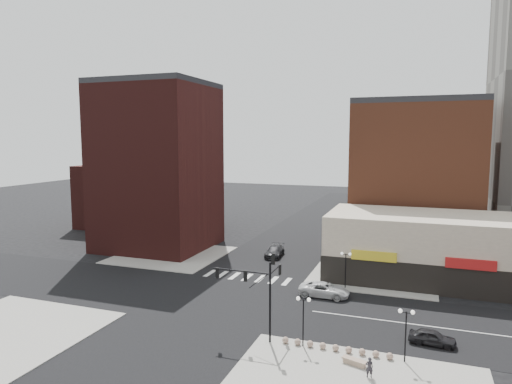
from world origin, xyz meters
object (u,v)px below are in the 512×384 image
(street_lamp_se_a, at_px, (303,309))
(dark_sedan_east, at_px, (432,337))
(traffic_signal, at_px, (261,284))
(street_lamp_ne, at_px, (346,261))
(white_suv, at_px, (324,290))
(stone_bench, at_px, (354,362))
(street_lamp_se_b, at_px, (406,322))
(dark_sedan_north, at_px, (275,251))
(pedestrian, at_px, (369,367))

(street_lamp_se_a, height_order, dark_sedan_east, street_lamp_se_a)
(traffic_signal, xyz_separation_m, street_lamp_ne, (4.76, 15.83, -1.67))
(street_lamp_se_a, bearing_deg, white_suv, 93.44)
(stone_bench, bearing_deg, white_suv, 128.24)
(street_lamp_se_a, xyz_separation_m, street_lamp_ne, (1.00, 16.00, 0.00))
(street_lamp_se_b, xyz_separation_m, dark_sedan_north, (-18.92, 26.94, -2.51))
(dark_sedan_north, bearing_deg, street_lamp_se_b, -60.11)
(pedestrian, xyz_separation_m, stone_bench, (-1.24, 1.49, -0.51))
(traffic_signal, xyz_separation_m, dark_sedan_north, (-7.15, 26.77, -4.18))
(street_lamp_ne, xyz_separation_m, pedestrian, (4.67, -19.25, -2.42))
(dark_sedan_east, bearing_deg, street_lamp_ne, 41.77)
(stone_bench, bearing_deg, street_lamp_se_b, 44.74)
(street_lamp_ne, distance_m, stone_bench, 18.33)
(dark_sedan_north, relative_size, pedestrian, 3.58)
(dark_sedan_north, bearing_deg, dark_sedan_east, -52.59)
(street_lamp_ne, distance_m, dark_sedan_east, 15.18)
(white_suv, bearing_deg, pedestrian, -158.33)
(street_lamp_se_b, xyz_separation_m, pedestrian, (-2.33, -3.25, -2.42))
(street_lamp_se_b, distance_m, pedestrian, 4.67)
(street_lamp_ne, bearing_deg, white_suv, -117.70)
(street_lamp_se_b, distance_m, street_lamp_ne, 17.46)
(dark_sedan_east, relative_size, dark_sedan_north, 0.70)
(traffic_signal, distance_m, street_lamp_se_b, 11.88)
(street_lamp_se_b, bearing_deg, pedestrian, -125.56)
(white_suv, bearing_deg, street_lamp_se_b, -145.66)
(traffic_signal, relative_size, dark_sedan_east, 2.07)
(street_lamp_se_a, relative_size, white_suv, 0.76)
(pedestrian, bearing_deg, white_suv, -84.98)
(street_lamp_se_b, height_order, stone_bench, street_lamp_se_b)
(street_lamp_se_b, distance_m, white_suv, 15.59)
(traffic_signal, height_order, stone_bench, traffic_signal)
(street_lamp_ne, bearing_deg, traffic_signal, -106.75)
(traffic_signal, bearing_deg, stone_bench, -13.26)
(white_suv, relative_size, dark_sedan_east, 1.45)
(traffic_signal, bearing_deg, white_suv, 76.47)
(street_lamp_se_b, bearing_deg, dark_sedan_east, 63.40)
(white_suv, relative_size, pedestrian, 3.65)
(street_lamp_ne, xyz_separation_m, stone_bench, (3.44, -17.76, -2.93))
(traffic_signal, relative_size, pedestrian, 5.19)
(white_suv, bearing_deg, street_lamp_se_a, -176.93)
(street_lamp_ne, bearing_deg, dark_sedan_north, 137.44)
(street_lamp_ne, bearing_deg, pedestrian, -76.35)
(traffic_signal, distance_m, stone_bench, 9.60)
(street_lamp_se_b, bearing_deg, stone_bench, -153.67)
(street_lamp_se_a, bearing_deg, dark_sedan_east, 22.25)
(dark_sedan_north, relative_size, stone_bench, 2.69)
(white_suv, xyz_separation_m, pedestrian, (6.43, -15.90, 0.11))
(street_lamp_se_b, relative_size, dark_sedan_north, 0.77)
(white_suv, distance_m, dark_sedan_north, 17.53)
(dark_sedan_east, bearing_deg, white_suv, 56.19)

